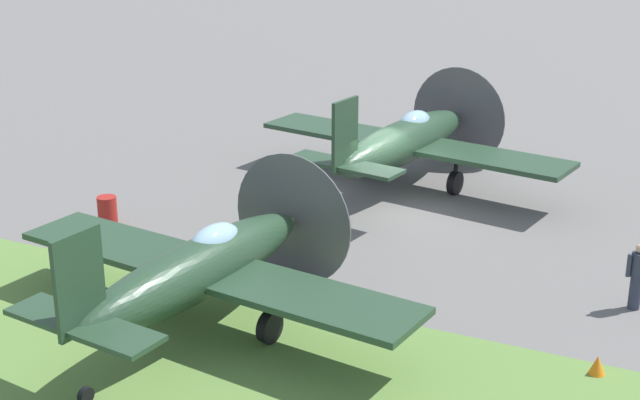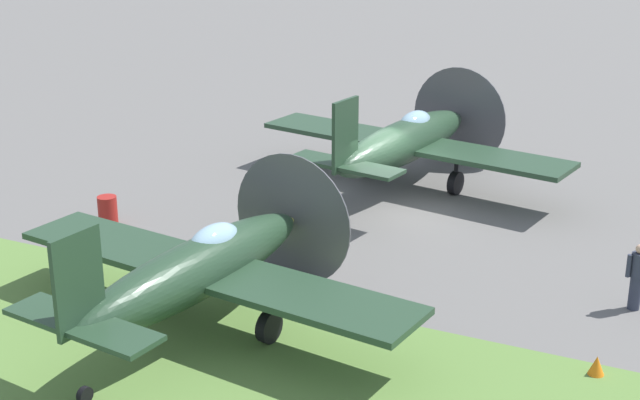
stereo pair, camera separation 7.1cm
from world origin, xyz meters
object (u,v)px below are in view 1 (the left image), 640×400
object	(u,v)px
fuel_drum	(107,211)
runway_marker_cone	(597,365)
airplane_wingman	(202,268)
airplane_lead	(407,141)
ground_crew_chief	(637,275)

from	to	relation	value
fuel_drum	runway_marker_cone	size ratio (longest dim) A/B	2.05
airplane_wingman	airplane_lead	bearing A→B (deg)	94.44
ground_crew_chief	airplane_lead	bearing A→B (deg)	-72.81
airplane_wingman	fuel_drum	xyz separation A→B (m)	(-6.46, 4.73, -1.18)
airplane_lead	fuel_drum	world-z (taller)	airplane_lead
airplane_lead	fuel_drum	xyz separation A→B (m)	(-7.11, -7.23, -1.25)
ground_crew_chief	fuel_drum	xyz separation A→B (m)	(-15.53, -0.85, -0.46)
airplane_lead	fuel_drum	distance (m)	10.22
ground_crew_chief	runway_marker_cone	world-z (taller)	ground_crew_chief
airplane_wingman	fuel_drum	size ratio (longest dim) A/B	12.20
fuel_drum	airplane_lead	bearing A→B (deg)	45.44
fuel_drum	airplane_wingman	bearing A→B (deg)	-36.21
ground_crew_chief	runway_marker_cone	xyz separation A→B (m)	(-0.29, -3.67, -0.69)
airplane_wingman	runway_marker_cone	bearing A→B (deg)	19.84
airplane_wingman	runway_marker_cone	distance (m)	9.09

